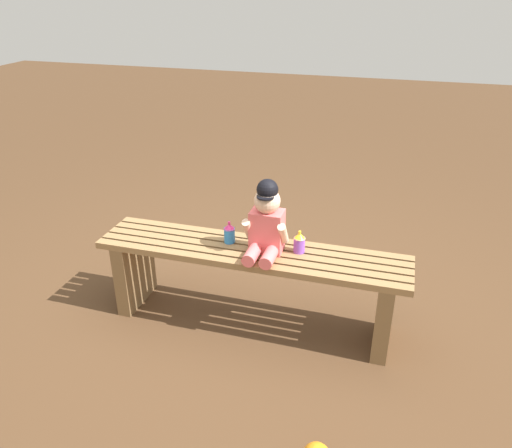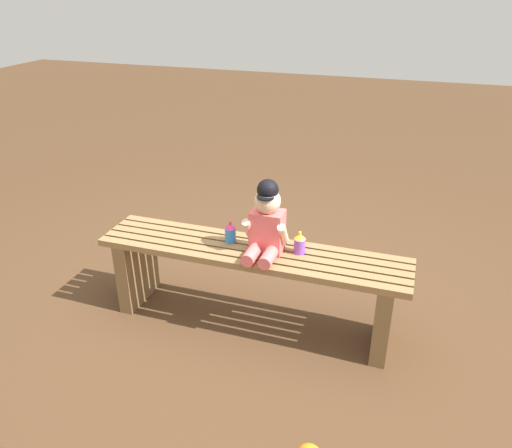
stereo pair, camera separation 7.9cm
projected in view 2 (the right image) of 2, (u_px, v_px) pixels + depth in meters
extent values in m
plane|color=#4C331E|center=(252.00, 320.00, 2.91)|extent=(16.00, 16.00, 0.00)
cube|color=olive|center=(243.00, 265.00, 2.59)|extent=(1.69, 0.06, 0.04)
cube|color=olive|center=(247.00, 258.00, 2.65)|extent=(1.69, 0.06, 0.04)
cube|color=olive|center=(252.00, 252.00, 2.71)|extent=(1.69, 0.06, 0.04)
cube|color=olive|center=(256.00, 246.00, 2.77)|extent=(1.69, 0.06, 0.04)
cube|color=olive|center=(260.00, 240.00, 2.83)|extent=(1.69, 0.06, 0.04)
cube|color=brown|center=(137.00, 267.00, 3.02)|extent=(0.08, 0.34, 0.44)
cube|color=brown|center=(384.00, 313.00, 2.61)|extent=(0.08, 0.34, 0.44)
cube|color=#E56666|center=(267.00, 231.00, 2.64)|extent=(0.17, 0.12, 0.23)
sphere|color=beige|center=(268.00, 201.00, 2.56)|extent=(0.14, 0.14, 0.14)
cylinder|color=black|center=(265.00, 197.00, 2.51)|extent=(0.09, 0.09, 0.01)
sphere|color=black|center=(268.00, 190.00, 2.53)|extent=(0.11, 0.11, 0.11)
cylinder|color=#F06B6B|center=(252.00, 254.00, 2.58)|extent=(0.07, 0.16, 0.07)
cylinder|color=#F06B6B|center=(269.00, 257.00, 2.56)|extent=(0.07, 0.16, 0.07)
cylinder|color=beige|center=(249.00, 229.00, 2.63)|extent=(0.04, 0.12, 0.14)
cylinder|color=beige|center=(283.00, 234.00, 2.58)|extent=(0.04, 0.12, 0.14)
cylinder|color=#338CE5|center=(230.00, 235.00, 2.76)|extent=(0.06, 0.06, 0.08)
cone|color=#E5337F|center=(230.00, 226.00, 2.73)|extent=(0.06, 0.06, 0.03)
cylinder|color=#E5337F|center=(230.00, 223.00, 2.72)|extent=(0.01, 0.01, 0.02)
cylinder|color=#8C4CCC|center=(300.00, 246.00, 2.65)|extent=(0.06, 0.06, 0.08)
cone|color=yellow|center=(300.00, 236.00, 2.62)|extent=(0.06, 0.06, 0.03)
cylinder|color=yellow|center=(300.00, 233.00, 2.61)|extent=(0.01, 0.01, 0.02)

